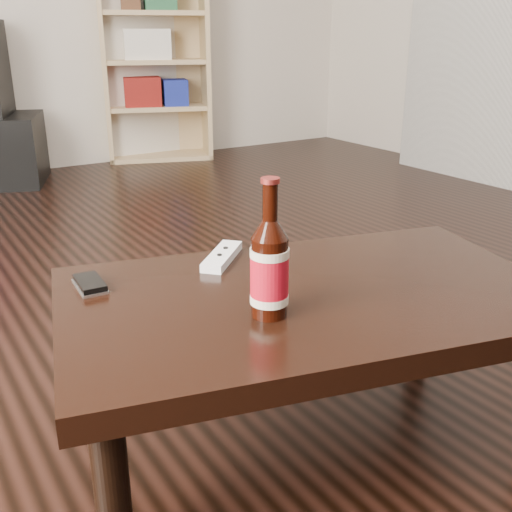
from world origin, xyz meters
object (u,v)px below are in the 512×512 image
bookshelf (154,57)px  beer_bottle (270,269)px  phone (90,284)px  remote (222,256)px  coffee_table (309,312)px

bookshelf → beer_bottle: (-1.24, -3.34, -0.24)m
beer_bottle → phone: bearing=128.5°
beer_bottle → remote: size_ratio=1.63×
bookshelf → coffee_table: bearing=-89.2°
beer_bottle → phone: 0.41m
beer_bottle → phone: size_ratio=2.50×
phone → remote: 0.32m
coffee_table → beer_bottle: 0.20m
phone → beer_bottle: bearing=-47.5°
bookshelf → coffee_table: 3.49m
remote → coffee_table: bearing=-28.3°
bookshelf → coffee_table: (-1.10, -3.29, -0.39)m
beer_bottle → bookshelf: bearing=69.6°
remote → bookshelf: bearing=115.7°
beer_bottle → remote: 0.32m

